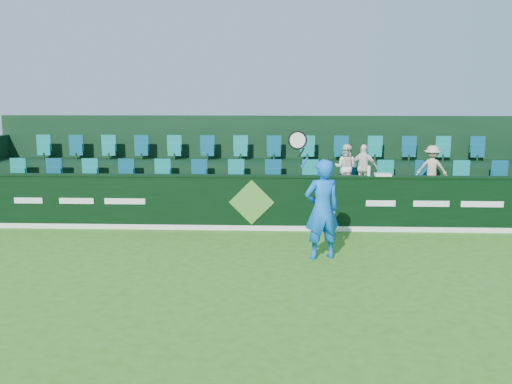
{
  "coord_description": "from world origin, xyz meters",
  "views": [
    {
      "loc": [
        0.67,
        -9.61,
        3.38
      ],
      "look_at": [
        0.15,
        2.8,
        1.15
      ],
      "focal_mm": 40.0,
      "sensor_mm": 36.0,
      "label": 1
    }
  ],
  "objects_px": {
    "tennis_player": "(322,209)",
    "spectator_middle": "(364,167)",
    "drinks_bottle": "(369,171)",
    "towel": "(383,175)",
    "spectator_left": "(346,167)",
    "spectator_right": "(432,168)"
  },
  "relations": [
    {
      "from": "spectator_left",
      "to": "spectator_right",
      "type": "height_order",
      "value": "spectator_left"
    },
    {
      "from": "tennis_player",
      "to": "spectator_left",
      "type": "xyz_separation_m",
      "value": [
        0.86,
        3.49,
        0.37
      ]
    },
    {
      "from": "spectator_left",
      "to": "spectator_middle",
      "type": "relative_size",
      "value": 1.0
    },
    {
      "from": "towel",
      "to": "drinks_bottle",
      "type": "height_order",
      "value": "drinks_bottle"
    },
    {
      "from": "spectator_middle",
      "to": "towel",
      "type": "distance_m",
      "value": 1.16
    },
    {
      "from": "tennis_player",
      "to": "drinks_bottle",
      "type": "xyz_separation_m",
      "value": [
        1.28,
        2.37,
        0.44
      ]
    },
    {
      "from": "spectator_middle",
      "to": "spectator_right",
      "type": "bearing_deg",
      "value": -160.52
    },
    {
      "from": "spectator_left",
      "to": "spectator_right",
      "type": "distance_m",
      "value": 2.22
    },
    {
      "from": "tennis_player",
      "to": "spectator_middle",
      "type": "distance_m",
      "value": 3.75
    },
    {
      "from": "towel",
      "to": "drinks_bottle",
      "type": "relative_size",
      "value": 1.6
    },
    {
      "from": "tennis_player",
      "to": "spectator_middle",
      "type": "height_order",
      "value": "tennis_player"
    },
    {
      "from": "spectator_left",
      "to": "drinks_bottle",
      "type": "height_order",
      "value": "spectator_left"
    },
    {
      "from": "spectator_left",
      "to": "towel",
      "type": "relative_size",
      "value": 3.12
    },
    {
      "from": "tennis_player",
      "to": "spectator_middle",
      "type": "xyz_separation_m",
      "value": [
        1.32,
        3.49,
        0.37
      ]
    },
    {
      "from": "towel",
      "to": "tennis_player",
      "type": "bearing_deg",
      "value": -124.42
    },
    {
      "from": "tennis_player",
      "to": "spectator_right",
      "type": "height_order",
      "value": "tennis_player"
    },
    {
      "from": "spectator_left",
      "to": "drinks_bottle",
      "type": "relative_size",
      "value": 5.0
    },
    {
      "from": "spectator_left",
      "to": "spectator_right",
      "type": "relative_size",
      "value": 1.02
    },
    {
      "from": "towel",
      "to": "spectator_right",
      "type": "bearing_deg",
      "value": 37.66
    },
    {
      "from": "tennis_player",
      "to": "spectator_left",
      "type": "relative_size",
      "value": 2.23
    },
    {
      "from": "drinks_bottle",
      "to": "tennis_player",
      "type": "bearing_deg",
      "value": -118.49
    },
    {
      "from": "spectator_right",
      "to": "towel",
      "type": "distance_m",
      "value": 1.83
    }
  ]
}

